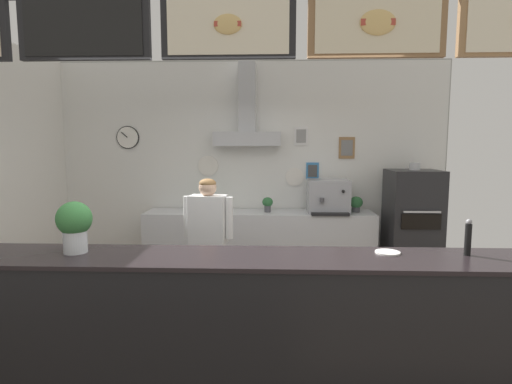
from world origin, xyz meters
The scene contains 13 objects.
ground_plane centered at (0.00, 0.00, 0.00)m, with size 6.86×6.86×0.00m, color brown.
back_wall_assembly centered at (0.00, 2.62, 1.64)m, with size 5.71×3.16×3.08m.
service_counter centered at (0.00, -0.48, 0.54)m, with size 4.74×0.60×1.08m.
back_prep_counter centered at (0.14, 2.40, 0.45)m, with size 3.22×0.59×0.92m.
pizza_oven centered at (2.23, 2.25, 0.77)m, with size 0.67×0.68×1.63m.
shop_worker centered at (-0.36, 0.94, 0.82)m, with size 0.54×0.27×1.51m.
espresso_machine centered at (1.10, 2.37, 1.15)m, with size 0.56×0.51×0.46m.
potted_rosemary centered at (-0.61, 2.37, 1.07)m, with size 0.25×0.25×0.27m.
potted_oregano centered at (1.51, 2.43, 1.05)m, with size 0.18×0.18×0.22m.
potted_basil centered at (0.26, 2.38, 1.04)m, with size 0.15×0.15×0.21m.
pepper_grinder centered at (1.71, -0.39, 1.21)m, with size 0.05×0.05×0.26m.
basil_vase centered at (-1.11, -0.43, 1.29)m, with size 0.25×0.25×0.38m.
condiment_plate centered at (1.16, -0.36, 1.09)m, with size 0.18×0.18×0.01m.
Camera 1 is at (0.32, -3.25, 1.87)m, focal length 28.36 mm.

